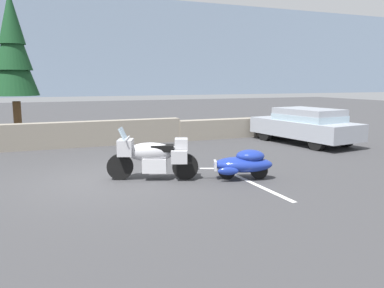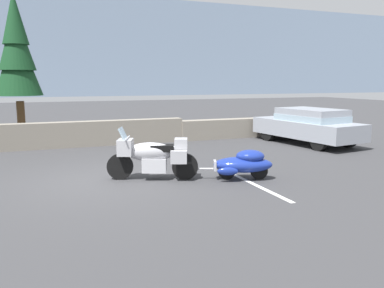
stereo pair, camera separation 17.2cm
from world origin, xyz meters
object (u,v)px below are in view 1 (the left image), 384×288
(touring_motorcycle, at_px, (152,155))
(car_shaped_trailer, at_px, (243,163))
(pine_tree_tall, at_px, (13,49))
(sedan_at_right_edge, at_px, (305,124))

(touring_motorcycle, relative_size, car_shaped_trailer, 1.01)
(car_shaped_trailer, bearing_deg, pine_tree_tall, 123.42)
(car_shaped_trailer, distance_m, pine_tree_tall, 10.40)
(touring_motorcycle, height_order, pine_tree_tall, pine_tree_tall)
(touring_motorcycle, xyz_separation_m, car_shaped_trailer, (2.15, -0.83, -0.21))
(car_shaped_trailer, relative_size, pine_tree_tall, 0.37)
(sedan_at_right_edge, height_order, pine_tree_tall, pine_tree_tall)
(car_shaped_trailer, xyz_separation_m, pine_tree_tall, (-5.44, 8.24, 3.26))
(touring_motorcycle, relative_size, sedan_at_right_edge, 0.47)
(car_shaped_trailer, bearing_deg, sedan_at_right_edge, 38.52)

